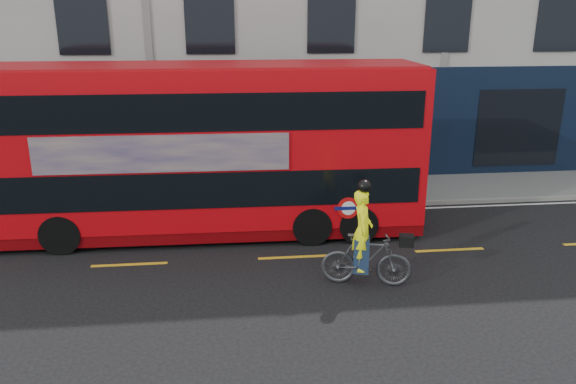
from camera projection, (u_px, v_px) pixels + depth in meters
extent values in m
plane|color=black|center=(118.00, 294.00, 12.08)|extent=(120.00, 120.00, 0.00)
cube|color=slate|center=(154.00, 198.00, 18.21)|extent=(60.00, 3.00, 0.12)
cube|color=gray|center=(148.00, 213.00, 16.79)|extent=(60.00, 0.12, 0.13)
cube|color=black|center=(155.00, 130.00, 19.03)|extent=(50.00, 0.08, 4.00)
cube|color=silver|center=(147.00, 219.00, 16.53)|extent=(58.00, 0.10, 0.01)
cube|color=red|center=(207.00, 144.00, 14.82)|extent=(11.27, 2.74, 4.03)
cube|color=#630307|center=(211.00, 221.00, 15.48)|extent=(11.27, 2.69, 0.31)
cube|color=black|center=(209.00, 176.00, 15.09)|extent=(10.82, 2.78, 0.92)
cube|color=black|center=(206.00, 105.00, 14.51)|extent=(10.82, 2.78, 0.92)
cube|color=#A40B10|center=(204.00, 65.00, 14.21)|extent=(11.05, 2.64, 0.08)
cube|color=black|center=(413.00, 171.00, 15.59)|extent=(0.08, 2.30, 0.92)
cube|color=black|center=(418.00, 102.00, 15.00)|extent=(0.08, 2.30, 0.92)
cube|color=tan|center=(162.00, 154.00, 13.47)|extent=(6.13, 0.14, 0.92)
cylinder|color=red|center=(348.00, 208.00, 14.34)|extent=(0.57, 0.03, 0.57)
cylinder|color=white|center=(348.00, 208.00, 14.34)|extent=(0.37, 0.03, 0.37)
cube|color=#0C1459|center=(348.00, 208.00, 14.33)|extent=(0.71, 0.03, 0.09)
cylinder|color=black|center=(349.00, 210.00, 15.76)|extent=(1.06, 2.62, 1.02)
cylinder|color=black|center=(306.00, 211.00, 15.65)|extent=(1.06, 2.62, 1.02)
cylinder|color=black|center=(73.00, 218.00, 15.10)|extent=(1.06, 2.62, 1.02)
imported|color=#3F4143|center=(366.00, 260.00, 12.34)|extent=(2.07, 1.03, 1.20)
imported|color=#F4FF10|center=(362.00, 230.00, 12.14)|extent=(0.58, 0.74, 1.81)
cube|color=black|center=(407.00, 240.00, 12.08)|extent=(0.36, 0.31, 0.24)
cube|color=#1A2A46|center=(361.00, 254.00, 12.31)|extent=(0.42, 0.49, 0.78)
sphere|color=black|center=(364.00, 186.00, 11.84)|extent=(0.29, 0.29, 0.29)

